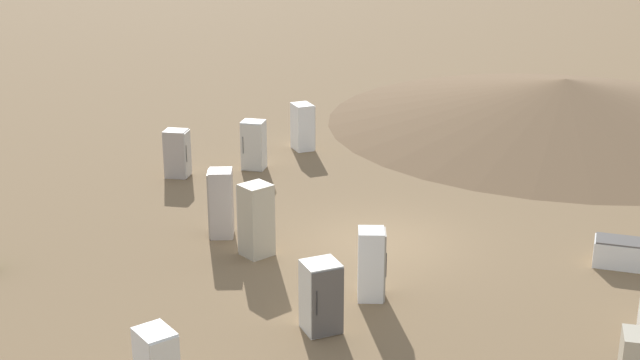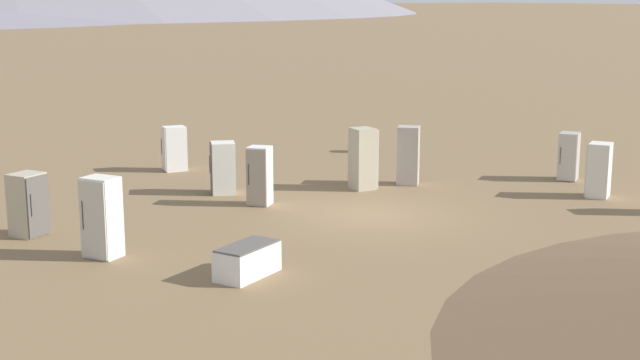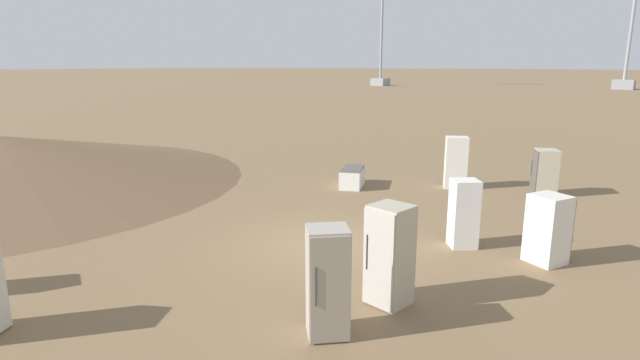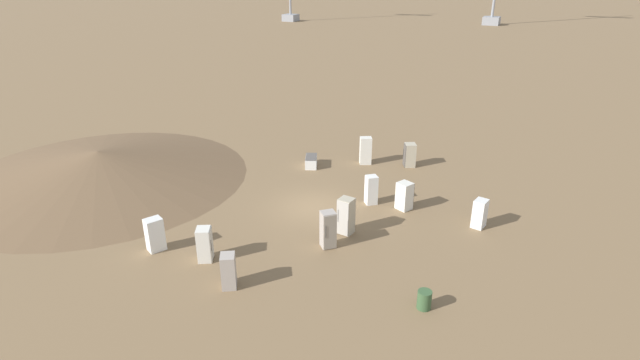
# 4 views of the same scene
# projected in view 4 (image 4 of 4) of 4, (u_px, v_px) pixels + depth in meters

# --- Properties ---
(ground_plane) EXTENTS (1000.00, 1000.00, 0.00)m
(ground_plane) POSITION_uv_depth(u_px,v_px,m) (312.00, 207.00, 27.89)
(ground_plane) COLOR brown
(dirt_mound) EXTENTS (18.27, 18.27, 1.77)m
(dirt_mound) POSITION_uv_depth(u_px,v_px,m) (100.00, 165.00, 31.41)
(dirt_mound) COLOR brown
(dirt_mound) RESTS_ON ground_plane
(discarded_fridge_0) EXTENTS (0.86, 0.86, 1.68)m
(discarded_fridge_0) POSITION_uv_depth(u_px,v_px,m) (371.00, 190.00, 28.04)
(discarded_fridge_0) COLOR white
(discarded_fridge_0) RESTS_ON ground_plane
(discarded_fridge_1) EXTENTS (0.78, 0.78, 1.90)m
(discarded_fridge_1) POSITION_uv_depth(u_px,v_px,m) (346.00, 216.00, 24.91)
(discarded_fridge_1) COLOR #B2A88E
(discarded_fridge_1) RESTS_ON ground_plane
(discarded_fridge_2) EXTENTS (0.97, 0.97, 1.57)m
(discarded_fridge_2) POSITION_uv_depth(u_px,v_px,m) (405.00, 196.00, 27.45)
(discarded_fridge_2) COLOR silver
(discarded_fridge_2) RESTS_ON ground_plane
(discarded_fridge_3) EXTENTS (1.30, 1.68, 0.69)m
(discarded_fridge_3) POSITION_uv_depth(u_px,v_px,m) (311.00, 161.00, 33.41)
(discarded_fridge_3) COLOR white
(discarded_fridge_3) RESTS_ON ground_plane
(discarded_fridge_4) EXTENTS (0.72, 0.86, 1.52)m
(discarded_fridge_4) POSITION_uv_depth(u_px,v_px,m) (480.00, 213.00, 25.57)
(discarded_fridge_4) COLOR white
(discarded_fridge_4) RESTS_ON ground_plane
(discarded_fridge_5) EXTENTS (0.91, 0.91, 1.85)m
(discarded_fridge_5) POSITION_uv_depth(u_px,v_px,m) (328.00, 230.00, 23.70)
(discarded_fridge_5) COLOR #A89E93
(discarded_fridge_5) RESTS_ON ground_plane
(discarded_fridge_6) EXTENTS (0.92, 0.94, 1.62)m
(discarded_fridge_6) POSITION_uv_depth(u_px,v_px,m) (205.00, 244.00, 22.67)
(discarded_fridge_6) COLOR silver
(discarded_fridge_6) RESTS_ON ground_plane
(discarded_fridge_7) EXTENTS (0.98, 0.99, 1.58)m
(discarded_fridge_7) POSITION_uv_depth(u_px,v_px,m) (410.00, 155.00, 33.25)
(discarded_fridge_7) COLOR #B2A88E
(discarded_fridge_7) RESTS_ON ground_plane
(discarded_fridge_8) EXTENTS (0.91, 0.96, 1.64)m
(discarded_fridge_8) POSITION_uv_depth(u_px,v_px,m) (155.00, 234.00, 23.49)
(discarded_fridge_8) COLOR white
(discarded_fridge_8) RESTS_ON ground_plane
(discarded_fridge_9) EXTENTS (0.96, 0.91, 1.87)m
(discarded_fridge_9) POSITION_uv_depth(u_px,v_px,m) (366.00, 151.00, 33.62)
(discarded_fridge_9) COLOR silver
(discarded_fridge_9) RESTS_ON ground_plane
(discarded_fridge_10) EXTENTS (0.89, 0.94, 1.54)m
(discarded_fridge_10) POSITION_uv_depth(u_px,v_px,m) (229.00, 271.00, 20.80)
(discarded_fridge_10) COLOR #A89E93
(discarded_fridge_10) RESTS_ON ground_plane
(rusty_barrel) EXTENTS (0.57, 0.57, 0.79)m
(rusty_barrel) POSITION_uv_depth(u_px,v_px,m) (424.00, 300.00, 19.63)
(rusty_barrel) COLOR #385633
(rusty_barrel) RESTS_ON ground_plane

